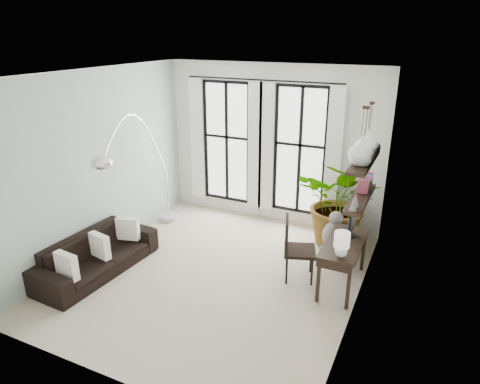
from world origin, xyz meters
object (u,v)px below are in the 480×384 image
Objects in this scene: plant at (342,203)px; desk_chair at (294,245)px; arc_lamp at (136,143)px; buddha at (334,238)px; sofa at (96,255)px; desk at (343,246)px.

desk_chair is (-0.40, -1.50, -0.24)m from plant.
arc_lamp is 2.91× the size of buddha.
plant is 3.80m from arc_lamp.
sofa is 2.47× the size of buddha.
sofa is 1.98m from arc_lamp.
desk_chair reaches higher than buddha.
desk_chair is 0.41× the size of arc_lamp.
desk is at bearing 1.81° from arc_lamp.
desk is at bearing -68.35° from sofa.
plant is at bearing 103.80° from desk.
desk_chair is 1.19× the size of buddha.
plant is at bearing -48.39° from sofa.
sofa is 1.67× the size of desk.
sofa is at bearing -161.59° from desk.
desk reaches higher than desk_chair.
buddha is (0.43, 0.96, -0.22)m from desk_chair.
buddha is at bearing -86.54° from plant.
arc_lamp reaches higher than sofa.
sofa is 2.07× the size of desk_chair.
arc_lamp is at bearing 162.13° from desk_chair.
sofa is 4.36m from plant.
plant is at bearing 56.01° from desk_chair.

